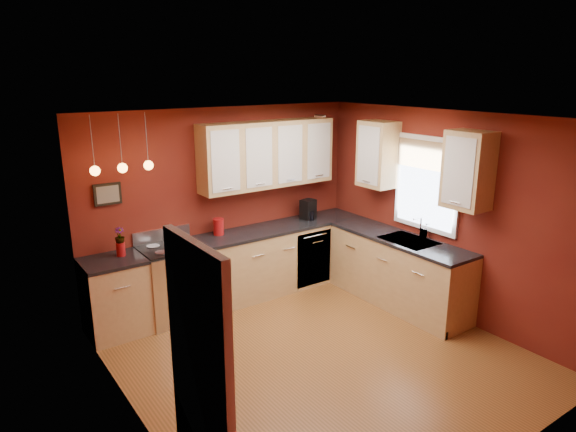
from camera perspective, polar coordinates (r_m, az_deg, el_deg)
floor at (r=5.91m, az=3.45°, el=-15.19°), size 4.20×4.20×0.00m
ceiling at (r=5.09m, az=3.94°, el=10.79°), size 4.00×4.20×0.02m
wall_back at (r=7.05m, az=-7.07°, el=1.35°), size 4.00×0.02×2.60m
wall_front at (r=4.08m, az=22.84°, el=-10.78°), size 4.00×0.02×2.60m
wall_left at (r=4.47m, az=-16.95°, el=-7.85°), size 0.02×4.20×2.60m
wall_right at (r=6.75m, az=17.03°, el=0.12°), size 0.02×4.20×2.60m
base_cabinets_back_left at (r=6.48m, az=-18.59°, el=-8.66°), size 0.70×0.60×0.90m
base_cabinets_back_right at (r=7.42m, az=-0.76°, el=-4.67°), size 2.54×0.60×0.90m
base_cabinets_right at (r=7.07m, az=12.10°, el=-6.10°), size 0.60×2.10×0.90m
counter_back_left at (r=6.31m, az=-18.96°, el=-4.76°), size 0.70×0.62×0.04m
counter_back_right at (r=7.27m, az=-0.78°, el=-1.19°), size 2.54×0.62×0.04m
counter_right at (r=6.91m, az=12.32°, el=-2.48°), size 0.62×2.10×0.04m
gas_range at (r=6.68m, az=-12.60°, el=-7.15°), size 0.76×0.64×1.11m
dishwasher_front at (r=7.41m, az=2.88°, el=-4.73°), size 0.60×0.02×0.80m
sink at (r=6.82m, az=13.25°, el=-2.83°), size 0.50×0.70×0.33m
window at (r=6.82m, az=15.19°, el=3.79°), size 0.06×1.02×1.22m
door_left_wall at (r=3.61m, az=-9.62°, el=-18.31°), size 0.12×0.82×2.05m
upper_cabinets_back at (r=7.07m, az=-2.26°, el=6.88°), size 2.00×0.35×0.90m
upper_cabinets_right at (r=6.68m, az=14.35°, el=5.88°), size 0.35×1.95×0.90m
wall_picture at (r=6.39m, az=-19.41°, el=2.30°), size 0.32×0.03×0.26m
pendant_lights at (r=6.04m, az=-17.92°, el=5.17°), size 0.71×0.11×0.66m
red_canister at (r=6.88m, az=-7.72°, el=-1.17°), size 0.15×0.15×0.22m
red_vase at (r=6.36m, az=-18.08°, el=-3.52°), size 0.10×0.10×0.16m
flowers at (r=6.31m, az=-18.21°, el=-2.12°), size 0.12×0.12×0.20m
coffee_maker at (r=7.54m, az=2.28°, el=0.64°), size 0.23×0.23×0.29m
soap_pump at (r=6.92m, az=15.07°, el=-1.58°), size 0.10×0.11×0.20m
dish_towel at (r=6.40m, az=-11.07°, el=-7.72°), size 0.21×0.01×0.29m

